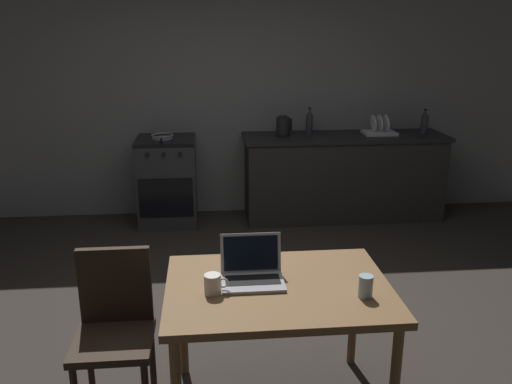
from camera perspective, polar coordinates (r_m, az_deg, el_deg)
ground_plane at (r=3.77m, az=-1.65°, el=-15.02°), size 12.00×12.00×0.00m
back_wall at (r=5.90m, az=-0.57°, el=10.70°), size 6.40×0.10×2.69m
kitchen_counter at (r=5.89m, az=9.24°, el=1.69°), size 2.16×0.64×0.91m
stove_oven at (r=5.72m, az=-9.42°, el=1.18°), size 0.60×0.62×0.91m
dining_table at (r=2.81m, az=2.37°, el=-11.31°), size 1.15×0.84×0.74m
chair at (r=2.96m, az=-14.85°, el=-13.38°), size 0.40×0.40×0.91m
laptop at (r=2.80m, az=-0.41°, el=-8.61°), size 0.32×0.26×0.22m
electric_kettle at (r=5.64m, az=2.90°, el=7.01°), size 0.17×0.15×0.22m
bottle at (r=5.99m, az=17.53°, el=7.09°), size 0.08×0.08×0.27m
frying_pan at (r=5.58m, az=-9.98°, el=5.86°), size 0.23×0.40×0.05m
coffee_mug at (r=2.68m, az=-4.62°, el=-9.78°), size 0.12×0.08×0.10m
drinking_glass at (r=2.69m, az=11.61°, el=-9.84°), size 0.07×0.07×0.11m
dish_rack at (r=5.88m, az=13.03°, el=6.47°), size 0.34×0.26×0.21m
bottle_b at (r=5.76m, az=5.72°, el=7.48°), size 0.07×0.07×0.28m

